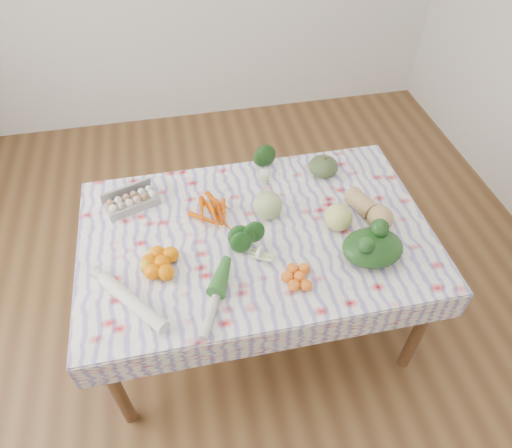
% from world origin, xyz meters
% --- Properties ---
extents(ground, '(4.50, 4.50, 0.00)m').
position_xyz_m(ground, '(0.00, 0.00, 0.00)').
color(ground, brown).
rests_on(ground, ground).
extents(dining_table, '(1.60, 1.00, 0.75)m').
position_xyz_m(dining_table, '(0.00, 0.00, 0.68)').
color(dining_table, brown).
rests_on(dining_table, ground).
extents(tablecloth, '(1.66, 1.06, 0.01)m').
position_xyz_m(tablecloth, '(0.00, 0.00, 0.76)').
color(tablecloth, white).
rests_on(tablecloth, dining_table).
extents(egg_carton, '(0.28, 0.18, 0.07)m').
position_xyz_m(egg_carton, '(-0.57, 0.29, 0.80)').
color(egg_carton, '#A1A19C').
rests_on(egg_carton, tablecloth).
extents(carrot_bunch, '(0.26, 0.25, 0.04)m').
position_xyz_m(carrot_bunch, '(-0.19, 0.14, 0.78)').
color(carrot_bunch, '#CC4800').
rests_on(carrot_bunch, tablecloth).
extents(kale_bunch, '(0.18, 0.16, 0.13)m').
position_xyz_m(kale_bunch, '(0.14, 0.42, 0.83)').
color(kale_bunch, '#163711').
rests_on(kale_bunch, tablecloth).
extents(kabocha_squash, '(0.16, 0.16, 0.10)m').
position_xyz_m(kabocha_squash, '(0.44, 0.35, 0.81)').
color(kabocha_squash, '#41552E').
rests_on(kabocha_squash, tablecloth).
extents(cabbage, '(0.18, 0.18, 0.14)m').
position_xyz_m(cabbage, '(0.08, 0.10, 0.83)').
color(cabbage, '#9FB670').
rests_on(cabbage, tablecloth).
extents(butternut_squash, '(0.21, 0.29, 0.12)m').
position_xyz_m(butternut_squash, '(0.56, -0.01, 0.82)').
color(butternut_squash, tan).
rests_on(butternut_squash, tablecloth).
extents(orange_cluster, '(0.28, 0.28, 0.08)m').
position_xyz_m(orange_cluster, '(-0.45, -0.13, 0.80)').
color(orange_cluster, orange).
rests_on(orange_cluster, tablecloth).
extents(broccoli, '(0.21, 0.21, 0.11)m').
position_xyz_m(broccoli, '(-0.05, -0.12, 0.82)').
color(broccoli, '#184916').
rests_on(broccoli, tablecloth).
extents(mandarin_cluster, '(0.21, 0.21, 0.05)m').
position_xyz_m(mandarin_cluster, '(0.13, -0.31, 0.79)').
color(mandarin_cluster, orange).
rests_on(mandarin_cluster, tablecloth).
extents(grapefruit, '(0.15, 0.15, 0.13)m').
position_xyz_m(grapefruit, '(0.39, -0.04, 0.83)').
color(grapefruit, '#D4D26F').
rests_on(grapefruit, tablecloth).
extents(spinach_bag, '(0.29, 0.23, 0.12)m').
position_xyz_m(spinach_bag, '(0.48, -0.25, 0.82)').
color(spinach_bag, '#153713').
rests_on(spinach_bag, tablecloth).
extents(daikon, '(0.30, 0.35, 0.06)m').
position_xyz_m(daikon, '(-0.58, -0.30, 0.79)').
color(daikon, white).
rests_on(daikon, tablecloth).
extents(leek, '(0.18, 0.36, 0.04)m').
position_xyz_m(leek, '(-0.24, -0.35, 0.78)').
color(leek, beige).
rests_on(leek, tablecloth).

